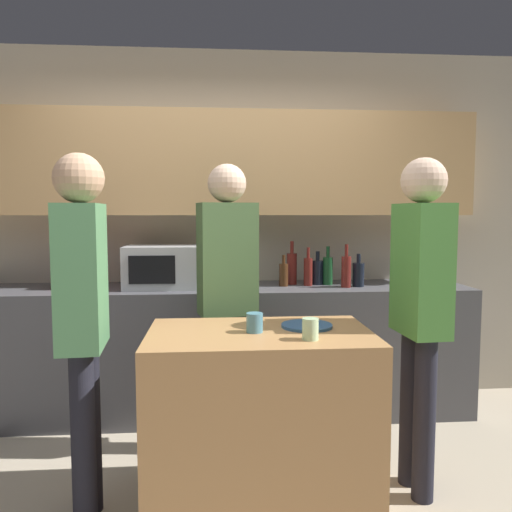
# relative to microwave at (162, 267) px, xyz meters

# --- Properties ---
(back_wall) EXTENTS (6.40, 0.40, 2.70)m
(back_wall) POSITION_rel_microwave_xyz_m (0.41, 0.27, 0.45)
(back_wall) COLOR #B2A893
(back_wall) RESTS_ON ground_plane
(back_counter) EXTENTS (3.60, 0.62, 0.93)m
(back_counter) POSITION_rel_microwave_xyz_m (0.41, 0.00, -0.62)
(back_counter) COLOR #4C4C51
(back_counter) RESTS_ON ground_plane
(kitchen_island) EXTENTS (1.10, 0.68, 0.89)m
(kitchen_island) POSITION_rel_microwave_xyz_m (0.60, -1.18, -0.64)
(kitchen_island) COLOR #B27F4C
(kitchen_island) RESTS_ON ground_plane
(microwave) EXTENTS (0.52, 0.39, 0.30)m
(microwave) POSITION_rel_microwave_xyz_m (0.00, 0.00, 0.00)
(microwave) COLOR #B7BABC
(microwave) RESTS_ON back_counter
(toaster) EXTENTS (0.26, 0.16, 0.18)m
(toaster) POSITION_rel_microwave_xyz_m (-0.62, 0.00, -0.06)
(toaster) COLOR #B21E19
(toaster) RESTS_ON back_counter
(potted_plant) EXTENTS (0.14, 0.14, 0.39)m
(potted_plant) POSITION_rel_microwave_xyz_m (1.90, 0.00, 0.05)
(potted_plant) COLOR #333D4C
(potted_plant) RESTS_ON back_counter
(bottle_0) EXTENTS (0.07, 0.07, 0.23)m
(bottle_0) POSITION_rel_microwave_xyz_m (0.87, -0.00, -0.06)
(bottle_0) COLOR #472814
(bottle_0) RESTS_ON back_counter
(bottle_1) EXTENTS (0.08, 0.08, 0.32)m
(bottle_1) POSITION_rel_microwave_xyz_m (0.95, 0.09, -0.03)
(bottle_1) COLOR maroon
(bottle_1) RESTS_ON back_counter
(bottle_2) EXTENTS (0.06, 0.06, 0.28)m
(bottle_2) POSITION_rel_microwave_xyz_m (1.06, 0.01, -0.04)
(bottle_2) COLOR maroon
(bottle_2) RESTS_ON back_counter
(bottle_3) EXTENTS (0.08, 0.08, 0.25)m
(bottle_3) POSITION_rel_microwave_xyz_m (1.14, 0.06, -0.05)
(bottle_3) COLOR black
(bottle_3) RESTS_ON back_counter
(bottle_4) EXTENTS (0.07, 0.07, 0.29)m
(bottle_4) POSITION_rel_microwave_xyz_m (1.21, 0.05, -0.04)
(bottle_4) COLOR #194723
(bottle_4) RESTS_ON back_counter
(bottle_5) EXTENTS (0.07, 0.07, 0.31)m
(bottle_5) POSITION_rel_microwave_xyz_m (1.31, -0.09, -0.03)
(bottle_5) COLOR maroon
(bottle_5) RESTS_ON back_counter
(bottle_6) EXTENTS (0.08, 0.08, 0.24)m
(bottle_6) POSITION_rel_microwave_xyz_m (1.41, -0.06, -0.06)
(bottle_6) COLOR black
(bottle_6) RESTS_ON back_counter
(plate_on_island) EXTENTS (0.26, 0.26, 0.01)m
(plate_on_island) POSITION_rel_microwave_xyz_m (0.84, -1.11, -0.19)
(plate_on_island) COLOR #2D5684
(plate_on_island) RESTS_ON kitchen_island
(cup_0) EXTENTS (0.08, 0.08, 0.10)m
(cup_0) POSITION_rel_microwave_xyz_m (0.81, -1.36, -0.15)
(cup_0) COLOR #C5E9B2
(cup_0) RESTS_ON kitchen_island
(cup_1) EXTENTS (0.08, 0.08, 0.09)m
(cup_1) POSITION_rel_microwave_xyz_m (0.57, -1.20, -0.15)
(cup_1) COLOR teal
(cup_1) RESTS_ON kitchen_island
(person_left) EXTENTS (0.38, 0.27, 1.76)m
(person_left) POSITION_rel_microwave_xyz_m (0.45, -0.59, -0.03)
(person_left) COLOR black
(person_left) RESTS_ON ground_plane
(person_center) EXTENTS (0.23, 0.35, 1.74)m
(person_center) POSITION_rel_microwave_xyz_m (1.43, -1.13, -0.04)
(person_center) COLOR black
(person_center) RESTS_ON ground_plane
(person_right) EXTENTS (0.23, 0.35, 1.74)m
(person_right) POSITION_rel_microwave_xyz_m (-0.23, -1.25, -0.04)
(person_right) COLOR black
(person_right) RESTS_ON ground_plane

